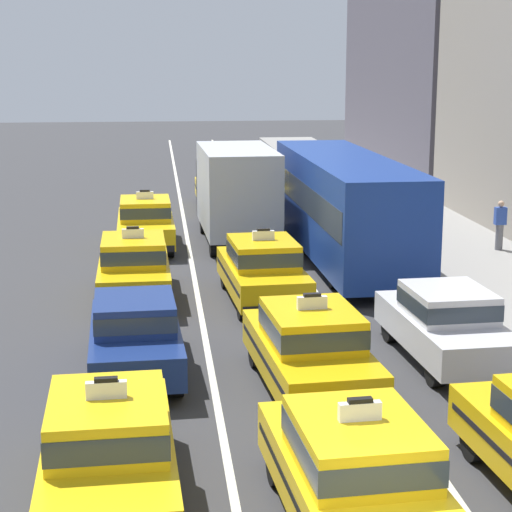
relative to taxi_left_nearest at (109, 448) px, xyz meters
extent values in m
cube|color=silver|center=(1.76, 16.49, -0.87)|extent=(0.14, 80.00, 0.01)
cube|color=silver|center=(4.96, 16.49, -0.87)|extent=(0.14, 80.00, 0.01)
cylinder|color=black|center=(-0.80, 1.55, -0.56)|extent=(0.27, 0.65, 0.64)
cylinder|color=black|center=(0.68, 1.61, -0.56)|extent=(0.27, 0.65, 0.64)
cube|color=yellow|center=(0.00, 0.05, -0.21)|extent=(1.98, 4.57, 0.70)
cube|color=black|center=(0.00, 0.05, -0.16)|extent=(1.98, 4.21, 0.10)
cube|color=yellow|center=(0.00, -0.10, 0.46)|extent=(1.68, 2.16, 0.64)
cube|color=#2D3842|center=(0.00, -0.10, 0.46)|extent=(1.70, 2.18, 0.35)
cube|color=white|center=(0.00, -0.10, 0.90)|extent=(0.56, 0.14, 0.24)
cube|color=black|center=(0.00, -0.10, 1.05)|extent=(0.32, 0.12, 0.06)
cube|color=black|center=(-0.09, 2.26, -0.46)|extent=(1.71, 0.21, 0.20)
cylinder|color=black|center=(-0.53, 6.91, -0.56)|extent=(0.27, 0.65, 0.64)
cylinder|color=black|center=(0.92, 6.97, -0.56)|extent=(0.27, 0.65, 0.64)
cylinder|color=black|center=(-0.41, 4.07, -0.56)|extent=(0.27, 0.65, 0.64)
cylinder|color=black|center=(1.03, 4.13, -0.56)|extent=(0.27, 0.65, 0.64)
cube|color=navy|center=(0.25, 5.52, -0.23)|extent=(1.94, 4.37, 0.66)
cube|color=navy|center=(0.26, 5.42, 0.40)|extent=(1.64, 1.96, 0.60)
cube|color=#2D3842|center=(0.26, 5.42, 0.40)|extent=(1.66, 1.98, 0.33)
cylinder|color=black|center=(-0.66, 12.72, -0.56)|extent=(0.25, 0.64, 0.64)
cylinder|color=black|center=(0.81, 12.75, -0.56)|extent=(0.25, 0.64, 0.64)
cylinder|color=black|center=(-0.60, 9.66, -0.56)|extent=(0.25, 0.64, 0.64)
cylinder|color=black|center=(0.88, 9.69, -0.56)|extent=(0.25, 0.64, 0.64)
cube|color=yellow|center=(0.11, 11.20, -0.21)|extent=(1.89, 4.54, 0.70)
cube|color=black|center=(0.11, 11.20, -0.16)|extent=(1.91, 4.18, 0.10)
cube|color=yellow|center=(0.11, 11.05, 0.46)|extent=(1.64, 2.13, 0.64)
cube|color=#2D3842|center=(0.11, 11.05, 0.46)|extent=(1.66, 2.15, 0.35)
cube|color=white|center=(0.11, 11.05, 0.90)|extent=(0.56, 0.13, 0.24)
cube|color=black|center=(0.11, 11.05, 1.05)|extent=(0.32, 0.12, 0.06)
cube|color=black|center=(0.06, 13.41, -0.46)|extent=(1.71, 0.18, 0.20)
cube|color=black|center=(0.15, 9.00, -0.46)|extent=(1.71, 0.18, 0.20)
cylinder|color=black|center=(-0.42, 19.18, -0.56)|extent=(0.25, 0.64, 0.64)
cylinder|color=black|center=(1.06, 19.22, -0.56)|extent=(0.25, 0.64, 0.64)
cylinder|color=black|center=(-0.36, 16.12, -0.56)|extent=(0.25, 0.64, 0.64)
cylinder|color=black|center=(1.12, 16.16, -0.56)|extent=(0.25, 0.64, 0.64)
cube|color=yellow|center=(0.35, 17.67, -0.21)|extent=(1.89, 4.54, 0.70)
cube|color=black|center=(0.35, 17.67, -0.16)|extent=(1.91, 4.18, 0.10)
cube|color=yellow|center=(0.35, 17.52, 0.46)|extent=(1.64, 2.13, 0.64)
cube|color=#2D3842|center=(0.35, 17.52, 0.46)|extent=(1.66, 2.15, 0.35)
cube|color=white|center=(0.35, 17.52, 0.90)|extent=(0.56, 0.13, 0.24)
cube|color=black|center=(0.35, 17.52, 1.05)|extent=(0.32, 0.12, 0.06)
cube|color=black|center=(0.30, 19.88, -0.46)|extent=(1.71, 0.18, 0.20)
cube|color=black|center=(0.40, 15.46, -0.46)|extent=(1.71, 0.18, 0.20)
cylinder|color=black|center=(2.44, 0.40, -0.56)|extent=(0.28, 0.65, 0.64)
cylinder|color=black|center=(3.91, 0.50, -0.56)|extent=(0.28, 0.65, 0.64)
cube|color=yellow|center=(3.27, -1.08, -0.21)|extent=(2.09, 4.61, 0.70)
cube|color=black|center=(3.27, -1.08, -0.16)|extent=(2.09, 4.25, 0.10)
cube|color=yellow|center=(3.28, -1.23, 0.46)|extent=(1.74, 2.20, 0.64)
cube|color=#2D3842|center=(3.28, -1.23, 0.46)|extent=(1.76, 2.22, 0.35)
cube|color=white|center=(3.28, -1.23, 0.90)|extent=(0.57, 0.16, 0.24)
cube|color=black|center=(3.28, -1.23, 1.05)|extent=(0.33, 0.13, 0.06)
cube|color=black|center=(3.13, 1.13, -0.46)|extent=(1.72, 0.25, 0.20)
cylinder|color=black|center=(2.70, 5.61, -0.56)|extent=(0.29, 0.66, 0.64)
cylinder|color=black|center=(4.17, 5.71, -0.56)|extent=(0.29, 0.66, 0.64)
cylinder|color=black|center=(2.92, 2.55, -0.56)|extent=(0.29, 0.66, 0.64)
cylinder|color=black|center=(4.39, 2.66, -0.56)|extent=(0.29, 0.66, 0.64)
cube|color=yellow|center=(3.55, 4.13, -0.21)|extent=(2.12, 4.62, 0.70)
cube|color=black|center=(3.55, 4.13, -0.16)|extent=(2.11, 4.26, 0.10)
cube|color=yellow|center=(3.56, 3.98, 0.46)|extent=(1.75, 2.21, 0.64)
cube|color=#2D3842|center=(3.56, 3.98, 0.46)|extent=(1.77, 2.23, 0.35)
cube|color=white|center=(3.56, 3.98, 0.90)|extent=(0.57, 0.16, 0.24)
cube|color=black|center=(3.56, 3.98, 1.05)|extent=(0.33, 0.13, 0.06)
cube|color=black|center=(3.39, 6.34, -0.46)|extent=(1.72, 0.26, 0.20)
cube|color=black|center=(3.71, 1.93, -0.46)|extent=(1.72, 0.26, 0.20)
cylinder|color=black|center=(2.58, 12.06, -0.56)|extent=(0.28, 0.65, 0.64)
cylinder|color=black|center=(4.05, 12.15, -0.56)|extent=(0.28, 0.65, 0.64)
cylinder|color=black|center=(2.76, 9.01, -0.56)|extent=(0.28, 0.65, 0.64)
cylinder|color=black|center=(4.23, 9.09, -0.56)|extent=(0.28, 0.65, 0.64)
cube|color=yellow|center=(3.40, 10.58, -0.21)|extent=(2.05, 4.60, 0.70)
cube|color=black|center=(3.40, 10.58, -0.16)|extent=(2.05, 4.24, 0.10)
cube|color=yellow|center=(3.41, 10.43, 0.46)|extent=(1.72, 2.19, 0.64)
cube|color=#2D3842|center=(3.41, 10.43, 0.46)|extent=(1.74, 2.21, 0.35)
cube|color=white|center=(3.41, 10.43, 0.90)|extent=(0.57, 0.15, 0.24)
cube|color=black|center=(3.41, 10.43, 1.05)|extent=(0.33, 0.13, 0.06)
cube|color=black|center=(3.28, 12.78, -0.46)|extent=(1.72, 0.24, 0.20)
cube|color=black|center=(3.53, 8.37, -0.46)|extent=(1.72, 0.24, 0.20)
cylinder|color=black|center=(2.39, 19.97, -0.56)|extent=(0.26, 0.65, 0.64)
cylinder|color=black|center=(4.29, 20.02, -0.56)|extent=(0.26, 0.65, 0.64)
cylinder|color=black|center=(2.50, 16.07, -0.56)|extent=(0.26, 0.65, 0.64)
cylinder|color=black|center=(4.40, 16.12, -0.56)|extent=(0.26, 0.65, 0.64)
cube|color=black|center=(3.31, 20.97, 0.49)|extent=(2.16, 2.26, 2.10)
cube|color=#2D3842|center=(3.28, 22.04, 0.79)|extent=(1.93, 0.11, 0.76)
cube|color=#B2B7C1|center=(3.40, 17.71, 1.04)|extent=(2.44, 5.26, 2.70)
cylinder|color=black|center=(2.57, 26.94, -0.56)|extent=(0.24, 0.64, 0.64)
cylinder|color=black|center=(4.05, 26.94, -0.56)|extent=(0.24, 0.64, 0.64)
cylinder|color=black|center=(2.58, 23.88, -0.56)|extent=(0.24, 0.64, 0.64)
cylinder|color=black|center=(4.06, 23.88, -0.56)|extent=(0.24, 0.64, 0.64)
cube|color=yellow|center=(3.32, 25.41, -0.21)|extent=(1.81, 4.51, 0.70)
cube|color=black|center=(3.32, 25.41, -0.16)|extent=(1.83, 4.15, 0.10)
cube|color=yellow|center=(3.32, 25.26, 0.46)|extent=(1.61, 2.11, 0.64)
cube|color=#2D3842|center=(3.32, 25.26, 0.46)|extent=(1.63, 2.13, 0.35)
cube|color=white|center=(3.32, 25.26, 0.90)|extent=(0.56, 0.12, 0.24)
cube|color=black|center=(3.32, 25.26, 1.05)|extent=(0.32, 0.11, 0.06)
cube|color=black|center=(3.31, 27.62, -0.46)|extent=(1.71, 0.15, 0.20)
cube|color=black|center=(3.32, 23.20, -0.46)|extent=(1.71, 0.15, 0.20)
cylinder|color=black|center=(5.63, 0.86, -0.56)|extent=(0.28, 0.65, 0.64)
cube|color=black|center=(6.32, 1.59, -0.46)|extent=(1.72, 0.25, 0.20)
cylinder|color=black|center=(5.86, 6.94, -0.56)|extent=(0.27, 0.65, 0.64)
cylinder|color=black|center=(7.30, 7.01, -0.56)|extent=(0.27, 0.65, 0.64)
cylinder|color=black|center=(6.01, 4.11, -0.56)|extent=(0.27, 0.65, 0.64)
cylinder|color=black|center=(7.45, 4.18, -0.56)|extent=(0.27, 0.65, 0.64)
cube|color=silver|center=(6.65, 5.56, -0.23)|extent=(1.98, 4.39, 0.66)
cube|color=silver|center=(6.66, 5.46, 0.40)|extent=(1.66, 1.98, 0.60)
cube|color=#2D3842|center=(6.66, 5.46, 0.40)|extent=(1.68, 2.00, 0.33)
cylinder|color=black|center=(5.41, 18.47, -0.56)|extent=(0.25, 0.64, 0.64)
cylinder|color=black|center=(7.41, 18.51, -0.56)|extent=(0.25, 0.64, 0.64)
cylinder|color=black|center=(5.53, 11.75, -0.56)|extent=(0.25, 0.64, 0.64)
cylinder|color=black|center=(7.53, 11.79, -0.56)|extent=(0.25, 0.64, 0.64)
cube|color=navy|center=(6.47, 15.13, 0.89)|extent=(2.69, 11.24, 2.90)
cube|color=#2D3842|center=(6.47, 15.13, 1.14)|extent=(2.70, 10.79, 0.84)
cube|color=black|center=(6.38, 20.68, 2.09)|extent=(2.13, 0.12, 0.36)
cylinder|color=black|center=(5.86, 25.70, -0.56)|extent=(0.28, 0.65, 0.64)
cylinder|color=black|center=(7.30, 25.80, -0.56)|extent=(0.28, 0.65, 0.64)
cylinder|color=black|center=(6.06, 22.87, -0.56)|extent=(0.28, 0.65, 0.64)
cylinder|color=black|center=(7.50, 22.97, -0.56)|extent=(0.28, 0.65, 0.64)
cube|color=navy|center=(6.68, 24.34, -0.23)|extent=(2.05, 4.41, 0.66)
cube|color=navy|center=(6.69, 24.24, 0.40)|extent=(1.69, 2.00, 0.60)
cube|color=#2D3842|center=(6.69, 24.24, 0.40)|extent=(1.71, 2.02, 0.33)
cylinder|color=slate|center=(11.61, 15.40, -0.32)|extent=(0.24, 0.24, 0.82)
cube|color=#2D4CA5|center=(11.61, 15.40, 0.37)|extent=(0.36, 0.22, 0.56)
sphere|color=tan|center=(11.61, 15.40, 0.76)|extent=(0.20, 0.20, 0.20)
camera|label=1|loc=(0.76, -11.90, 5.37)|focal=63.38mm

